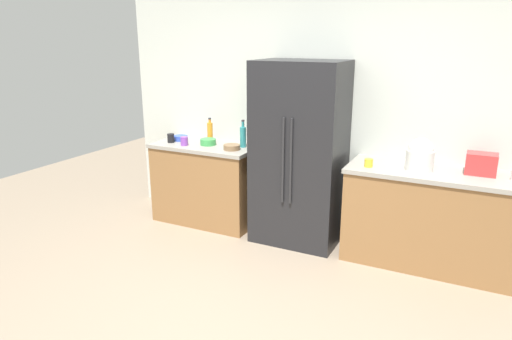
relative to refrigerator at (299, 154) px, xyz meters
The scene contains 15 objects.
ground_plane 1.86m from the refrigerator, 85.65° to the right, with size 9.77×9.77×0.00m, color gray.
kitchen_back_panel 0.64m from the refrigerator, 71.87° to the left, with size 4.72×0.10×2.86m, color silver.
counter_left 1.21m from the refrigerator, behind, with size 1.18×0.63×0.90m.
counter_right 1.37m from the refrigerator, ahead, with size 1.53×0.63×0.90m.
refrigerator is the anchor object (origin of this frame).
toaster 1.65m from the refrigerator, ahead, with size 0.25×0.18×0.19m, color red.
rice_cooker 1.16m from the refrigerator, ahead, with size 0.24×0.24×0.29m.
bottle_a 0.69m from the refrigerator, behind, with size 0.07×0.07×0.30m.
bottle_b 1.15m from the refrigerator, behind, with size 0.06×0.06×0.27m.
cup_b 0.73m from the refrigerator, ahead, with size 0.08×0.08×0.08m, color yellow.
cup_c 1.51m from the refrigerator, behind, with size 0.08×0.08×0.10m, color black.
cup_d 1.30m from the refrigerator, behind, with size 0.08×0.08×0.09m, color purple.
bowl_a 1.47m from the refrigerator, behind, with size 0.16×0.16×0.06m, color blue.
bowl_b 0.73m from the refrigerator, behind, with size 0.18×0.18×0.05m, color brown.
bowl_c 1.07m from the refrigerator, behind, with size 0.17×0.17×0.07m, color green.
Camera 1 is at (1.47, -2.57, 2.05)m, focal length 32.13 mm.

